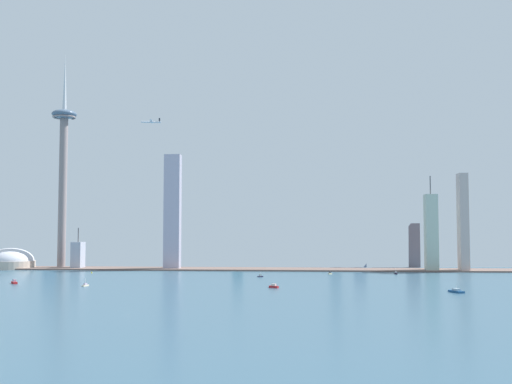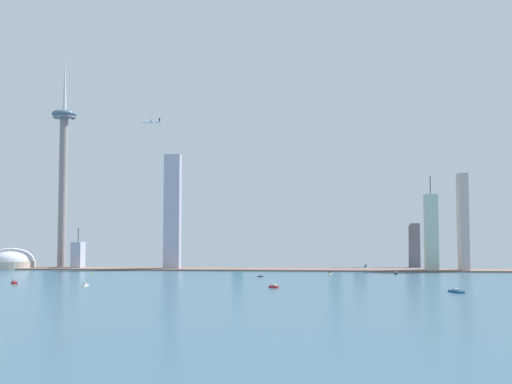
{
  "view_description": "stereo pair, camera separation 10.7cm",
  "coord_description": "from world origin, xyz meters",
  "px_view_note": "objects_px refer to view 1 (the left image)",
  "views": [
    {
      "loc": [
        130.72,
        -442.23,
        60.21
      ],
      "look_at": [
        56.77,
        469.41,
        118.91
      ],
      "focal_mm": 42.5,
      "sensor_mm": 36.0,
      "label": 1
    },
    {
      "loc": [
        130.82,
        -442.22,
        60.21
      ],
      "look_at": [
        56.77,
        469.41,
        118.91
      ],
      "focal_mm": 42.5,
      "sensor_mm": 36.0,
      "label": 2
    }
  ],
  "objects_px": {
    "skyscraper_1": "(360,253)",
    "boat_0": "(274,286)",
    "skyscraper_4": "(335,232)",
    "boat_1": "(260,276)",
    "boat_2": "(85,285)",
    "boat_3": "(14,282)",
    "boat_4": "(330,273)",
    "skyscraper_8": "(238,251)",
    "stadium_dome": "(10,262)",
    "skyscraper_5": "(53,244)",
    "skyscraper_7": "(78,255)",
    "airplane": "(151,122)",
    "channel_buoy_0": "(92,272)",
    "boat_6": "(396,273)",
    "boat_5": "(456,291)",
    "skyscraper_6": "(431,233)",
    "skyscraper_9": "(463,222)",
    "skyscraper_0": "(413,245)",
    "skyscraper_3": "(173,212)",
    "observation_tower": "(63,156)"
  },
  "relations": [
    {
      "from": "boat_3",
      "to": "skyscraper_7",
      "type": "bearing_deg",
      "value": -31.13
    },
    {
      "from": "skyscraper_6",
      "to": "boat_3",
      "type": "bearing_deg",
      "value": -154.1
    },
    {
      "from": "skyscraper_5",
      "to": "boat_1",
      "type": "distance_m",
      "value": 444.55
    },
    {
      "from": "stadium_dome",
      "to": "boat_5",
      "type": "distance_m",
      "value": 694.79
    },
    {
      "from": "boat_3",
      "to": "skyscraper_5",
      "type": "bearing_deg",
      "value": -20.18
    },
    {
      "from": "skyscraper_8",
      "to": "boat_1",
      "type": "xyz_separation_m",
      "value": [
        54.35,
        -226.57,
        -25.07
      ]
    },
    {
      "from": "skyscraper_5",
      "to": "boat_0",
      "type": "xyz_separation_m",
      "value": [
        404.41,
        -379.35,
        -36.23
      ]
    },
    {
      "from": "skyscraper_0",
      "to": "skyscraper_1",
      "type": "height_order",
      "value": "skyscraper_0"
    },
    {
      "from": "skyscraper_1",
      "to": "boat_1",
      "type": "height_order",
      "value": "skyscraper_1"
    },
    {
      "from": "channel_buoy_0",
      "to": "airplane",
      "type": "bearing_deg",
      "value": 24.27
    },
    {
      "from": "skyscraper_0",
      "to": "skyscraper_8",
      "type": "xyz_separation_m",
      "value": [
        -292.8,
        -12.06,
        -10.68
      ]
    },
    {
      "from": "boat_1",
      "to": "boat_2",
      "type": "distance_m",
      "value": 232.42
    },
    {
      "from": "skyscraper_3",
      "to": "boat_0",
      "type": "distance_m",
      "value": 349.53
    },
    {
      "from": "skyscraper_3",
      "to": "skyscraper_7",
      "type": "bearing_deg",
      "value": 179.09
    },
    {
      "from": "skyscraper_0",
      "to": "skyscraper_9",
      "type": "bearing_deg",
      "value": -63.83
    },
    {
      "from": "stadium_dome",
      "to": "skyscraper_3",
      "type": "bearing_deg",
      "value": 0.1
    },
    {
      "from": "skyscraper_4",
      "to": "boat_6",
      "type": "xyz_separation_m",
      "value": [
        74.5,
        -174.84,
        -56.39
      ]
    },
    {
      "from": "boat_2",
      "to": "channel_buoy_0",
      "type": "bearing_deg",
      "value": 28.66
    },
    {
      "from": "skyscraper_7",
      "to": "skyscraper_3",
      "type": "bearing_deg",
      "value": -0.91
    },
    {
      "from": "skyscraper_9",
      "to": "skyscraper_6",
      "type": "bearing_deg",
      "value": 177.57
    },
    {
      "from": "skyscraper_7",
      "to": "channel_buoy_0",
      "type": "distance_m",
      "value": 110.52
    },
    {
      "from": "skyscraper_9",
      "to": "boat_2",
      "type": "relative_size",
      "value": 13.04
    },
    {
      "from": "boat_2",
      "to": "boat_6",
      "type": "xyz_separation_m",
      "value": [
        364.09,
        211.34,
        0.24
      ]
    },
    {
      "from": "boat_3",
      "to": "boat_0",
      "type": "bearing_deg",
      "value": -132.42
    },
    {
      "from": "skyscraper_0",
      "to": "boat_6",
      "type": "relative_size",
      "value": 7.9
    },
    {
      "from": "skyscraper_6",
      "to": "boat_0",
      "type": "bearing_deg",
      "value": -128.26
    },
    {
      "from": "skyscraper_1",
      "to": "boat_4",
      "type": "bearing_deg",
      "value": -108.16
    },
    {
      "from": "skyscraper_1",
      "to": "boat_5",
      "type": "bearing_deg",
      "value": -82.27
    },
    {
      "from": "observation_tower",
      "to": "skyscraper_6",
      "type": "bearing_deg",
      "value": -2.45
    },
    {
      "from": "boat_2",
      "to": "boat_3",
      "type": "relative_size",
      "value": 0.78
    },
    {
      "from": "boat_1",
      "to": "channel_buoy_0",
      "type": "xyz_separation_m",
      "value": [
        -243.82,
        49.68,
        -0.01
      ]
    },
    {
      "from": "skyscraper_8",
      "to": "skyscraper_4",
      "type": "bearing_deg",
      "value": 4.42
    },
    {
      "from": "skyscraper_1",
      "to": "skyscraper_9",
      "type": "bearing_deg",
      "value": -35.62
    },
    {
      "from": "skyscraper_5",
      "to": "boat_5",
      "type": "bearing_deg",
      "value": -35.22
    },
    {
      "from": "skyscraper_6",
      "to": "boat_2",
      "type": "xyz_separation_m",
      "value": [
        -426.46,
        -277.26,
        -56.3
      ]
    },
    {
      "from": "skyscraper_6",
      "to": "skyscraper_9",
      "type": "height_order",
      "value": "skyscraper_9"
    },
    {
      "from": "skyscraper_1",
      "to": "boat_6",
      "type": "relative_size",
      "value": 5.25
    },
    {
      "from": "skyscraper_0",
      "to": "skyscraper_7",
      "type": "relative_size",
      "value": 1.19
    },
    {
      "from": "skyscraper_4",
      "to": "boat_5",
      "type": "bearing_deg",
      "value": -77.19
    },
    {
      "from": "skyscraper_4",
      "to": "boat_1",
      "type": "relative_size",
      "value": 16.07
    },
    {
      "from": "skyscraper_1",
      "to": "boat_0",
      "type": "xyz_separation_m",
      "value": [
        -124.08,
        -380.99,
        -21.2
      ]
    },
    {
      "from": "skyscraper_8",
      "to": "channel_buoy_0",
      "type": "bearing_deg",
      "value": -136.97
    },
    {
      "from": "skyscraper_7",
      "to": "boat_0",
      "type": "distance_m",
      "value": 438.14
    },
    {
      "from": "observation_tower",
      "to": "stadium_dome",
      "type": "height_order",
      "value": "observation_tower"
    },
    {
      "from": "boat_4",
      "to": "stadium_dome",
      "type": "bearing_deg",
      "value": -59.0
    },
    {
      "from": "boat_2",
      "to": "boat_4",
      "type": "bearing_deg",
      "value": -42.3
    },
    {
      "from": "skyscraper_3",
      "to": "skyscraper_5",
      "type": "distance_m",
      "value": 252.87
    },
    {
      "from": "channel_buoy_0",
      "to": "skyscraper_8",
      "type": "bearing_deg",
      "value": 43.03
    },
    {
      "from": "airplane",
      "to": "channel_buoy_0",
      "type": "bearing_deg",
      "value": 13.18
    },
    {
      "from": "stadium_dome",
      "to": "skyscraper_5",
      "type": "relative_size",
      "value": 0.81
    }
  ]
}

